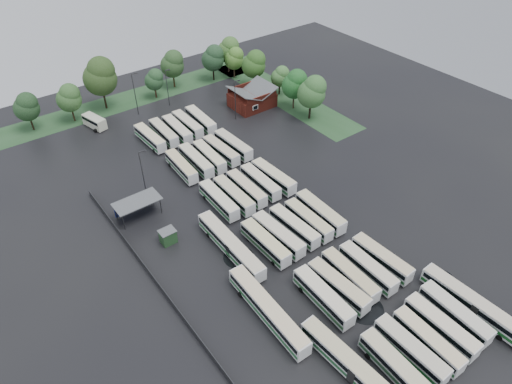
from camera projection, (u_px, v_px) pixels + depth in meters
ground at (289, 243)px, 77.56m from camera, size 160.00×160.00×0.00m
brick_building at (252, 99)px, 114.22m from camera, size 10.07×8.60×5.39m
wash_shed at (136, 202)px, 81.30m from camera, size 8.20×4.20×3.58m
utility_hut at (168, 236)px, 76.96m from camera, size 2.70×2.20×2.62m
grass_strip_north at (134, 98)px, 118.75m from camera, size 80.00×10.00×0.01m
grass_strip_east at (282, 95)px, 120.10m from camera, size 10.00×50.00×0.01m
west_fence at (149, 272)px, 71.74m from camera, size 0.10×50.00×1.20m
bus_r0c0 at (395, 367)px, 58.07m from camera, size 2.83×10.98×3.03m
bus_r0c1 at (411, 350)px, 59.94m from camera, size 2.33×10.84×3.02m
bus_r0c2 at (428, 340)px, 61.07m from camera, size 2.69×10.67×2.95m
bus_r0c3 at (441, 327)px, 62.70m from camera, size 2.44×11.01×3.06m
bus_r0c4 at (455, 314)px, 64.36m from camera, size 2.82×11.08×3.06m
bus_r1c0 at (323, 297)px, 66.64m from camera, size 2.79×11.26×3.11m
bus_r1c1 at (338, 286)px, 68.21m from camera, size 2.79×11.01×3.04m
bus_r1c2 at (350, 275)px, 69.84m from camera, size 2.71×10.85×3.00m
bus_r1c3 at (368, 268)px, 71.07m from camera, size 2.51×10.72×2.97m
bus_r1c4 at (382, 258)px, 72.60m from camera, size 2.72×10.85×3.00m
bus_r2c0 at (265, 243)px, 75.29m from camera, size 2.38×10.86×3.02m
bus_r2c1 at (278, 235)px, 76.70m from camera, size 2.84×11.22×3.10m
bus_r2c2 at (294, 227)px, 78.38m from camera, size 2.64×10.78×2.98m
bus_r2c3 at (308, 220)px, 79.67m from camera, size 2.35×10.58×2.94m
bus_r2c4 at (320, 212)px, 81.17m from camera, size 2.71×11.21×3.10m
bus_r3c0 at (219, 200)px, 83.87m from camera, size 2.58×10.81×2.99m
bus_r3c1 at (234, 195)px, 84.95m from camera, size 2.47×10.87×3.02m
bus_r3c2 at (247, 189)px, 86.59m from camera, size 2.47×10.64×2.95m
bus_r3c3 at (260, 182)px, 88.21m from camera, size 2.48×10.62×2.94m
bus_r3c4 at (273, 177)px, 89.42m from camera, size 2.77×11.06×3.06m
bus_r4c0 at (181, 166)px, 92.23m from camera, size 2.76×10.64×2.93m
bus_r4c1 at (196, 161)px, 93.70m from camera, size 2.68×11.04×3.05m
bus_r4c2 at (209, 156)px, 94.97m from camera, size 2.80×10.74×2.96m
bus_r4c3 at (221, 151)px, 96.68m from camera, size 2.57×10.70×2.96m
bus_r4c4 at (233, 145)px, 98.30m from camera, size 2.68×11.11×3.08m
bus_r5c0 at (150, 138)px, 100.63m from camera, size 2.62×10.73×2.97m
bus_r5c1 at (164, 133)px, 102.33m from camera, size 2.56×10.68×2.96m
bus_r5c2 at (177, 129)px, 103.38m from camera, size 2.74×10.92×3.02m
bus_r5c3 at (188, 124)px, 105.23m from camera, size 2.31×10.73×2.99m
bus_r5c4 at (201, 120)px, 106.56m from camera, size 2.92×11.26×3.10m
artic_bus_west_a at (352, 367)px, 58.03m from camera, size 3.10×16.46×3.04m
artic_bus_west_b at (231, 245)px, 74.75m from camera, size 2.63×16.71×3.09m
artic_bus_west_c at (268, 310)px, 64.82m from camera, size 2.97×16.82×3.11m
artic_bus_east at (473, 304)px, 65.65m from camera, size 2.72×16.06×2.97m
minibus at (94, 121)px, 106.38m from camera, size 3.81×6.72×2.77m
tree_north_0 at (27, 106)px, 102.65m from camera, size 5.68×5.68×9.41m
tree_north_1 at (69, 98)px, 105.85m from camera, size 5.76×5.76×9.54m
tree_north_2 at (100, 76)px, 109.22m from camera, size 8.07×8.07×13.36m
tree_north_3 at (155, 79)px, 115.85m from camera, size 4.77×4.77×7.89m
tree_north_4 at (173, 64)px, 119.78m from camera, size 6.19×6.19×10.25m
tree_north_5 at (213, 58)px, 123.16m from camera, size 6.06×6.06×10.04m
tree_north_6 at (229, 50)px, 127.25m from camera, size 6.19×6.19×10.25m
tree_east_0 at (313, 92)px, 106.18m from camera, size 6.64×6.64×11.00m
tree_east_1 at (295, 84)px, 110.46m from camera, size 6.18×6.18×10.23m
tree_east_2 at (281, 76)px, 117.53m from camera, size 4.67×4.67×7.74m
tree_east_3 at (254, 64)px, 119.56m from camera, size 6.25×6.25×10.35m
tree_east_4 at (235, 58)px, 124.98m from camera, size 5.28×5.28×8.75m
lamp_post_ne at (236, 97)px, 106.68m from camera, size 1.53×0.30×9.92m
lamp_post_nw at (143, 172)px, 83.50m from camera, size 1.59×0.31×10.30m
lamp_post_back_w at (135, 91)px, 108.34m from camera, size 1.63×0.32×10.56m
lamp_post_back_e at (167, 85)px, 112.37m from camera, size 1.45×0.28×9.41m
puddle_0 at (365, 309)px, 67.02m from camera, size 5.72×5.72×0.01m
puddle_1 at (422, 305)px, 67.51m from camera, size 4.45×4.45×0.01m
puddle_2 at (239, 257)px, 75.02m from camera, size 5.15×5.15×0.01m
puddle_3 at (306, 232)px, 79.64m from camera, size 3.73×3.73×0.01m
puddle_4 at (444, 277)px, 71.72m from camera, size 3.00×3.00×0.01m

